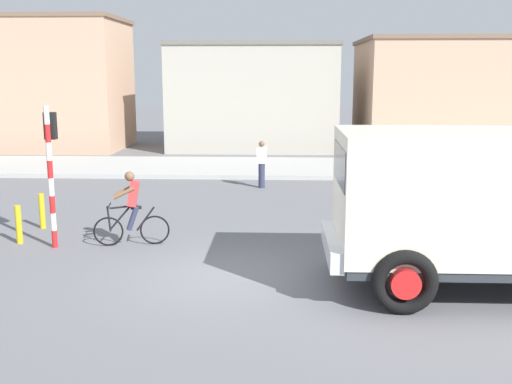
{
  "coord_description": "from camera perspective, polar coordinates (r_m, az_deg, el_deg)",
  "views": [
    {
      "loc": [
        1.0,
        -11.29,
        3.91
      ],
      "look_at": [
        0.42,
        2.5,
        1.2
      ],
      "focal_mm": 42.76,
      "sensor_mm": 36.0,
      "label": 1
    }
  ],
  "objects": [
    {
      "name": "building_mid_block",
      "position": [
        32.65,
        -0.17,
        8.99
      ],
      "size": [
        8.62,
        6.9,
        5.39
      ],
      "color": "#B2AD9E",
      "rests_on": "ground"
    },
    {
      "name": "bollard_near",
      "position": [
        15.17,
        -21.32,
        -2.85
      ],
      "size": [
        0.14,
        0.14,
        0.9
      ],
      "primitive_type": "cylinder",
      "color": "gold",
      "rests_on": "ground"
    },
    {
      "name": "truck_foreground",
      "position": [
        11.64,
        20.43,
        -0.71
      ],
      "size": [
        5.42,
        2.86,
        2.9
      ],
      "color": "silver",
      "rests_on": "ground"
    },
    {
      "name": "bollard_far",
      "position": [
        16.43,
        -19.39,
        -1.69
      ],
      "size": [
        0.14,
        0.14,
        0.9
      ],
      "primitive_type": "cylinder",
      "color": "gold",
      "rests_on": "ground"
    },
    {
      "name": "pedestrian_near_kerb",
      "position": [
        20.91,
        0.53,
        2.69
      ],
      "size": [
        0.34,
        0.22,
        1.62
      ],
      "color": "#2D334C",
      "rests_on": "ground"
    },
    {
      "name": "cyclist",
      "position": [
        14.19,
        -11.58,
        -1.52
      ],
      "size": [
        1.71,
        0.55,
        1.72
      ],
      "color": "black",
      "rests_on": "ground"
    },
    {
      "name": "sidewalk_far",
      "position": [
        25.05,
        0.08,
        2.32
      ],
      "size": [
        80.0,
        5.0,
        0.16
      ],
      "primitive_type": "cube",
      "color": "#ADADA8",
      "rests_on": "ground"
    },
    {
      "name": "building_corner_left",
      "position": [
        34.18,
        -21.01,
        9.43
      ],
      "size": [
        10.61,
        5.68,
        6.66
      ],
      "color": "tan",
      "rests_on": "ground"
    },
    {
      "name": "building_corner_right",
      "position": [
        33.25,
        18.32,
        8.65
      ],
      "size": [
        9.95,
        7.98,
        5.6
      ],
      "color": "tan",
      "rests_on": "ground"
    },
    {
      "name": "traffic_light_pole",
      "position": [
        14.32,
        -18.66,
        3.13
      ],
      "size": [
        0.24,
        0.43,
        3.2
      ],
      "color": "red",
      "rests_on": "ground"
    },
    {
      "name": "ground_plane",
      "position": [
        11.99,
        -2.54,
        -7.94
      ],
      "size": [
        120.0,
        120.0,
        0.0
      ],
      "primitive_type": "plane",
      "color": "slate"
    }
  ]
}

